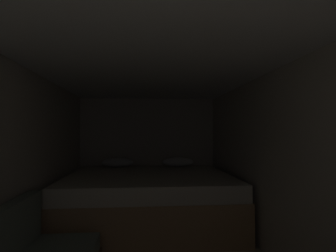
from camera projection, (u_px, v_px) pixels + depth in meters
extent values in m
cube|color=beige|center=(148.00, 151.00, 5.25)|extent=(2.62, 0.05, 2.00)
cube|color=beige|center=(7.00, 172.00, 2.44)|extent=(0.05, 5.37, 2.00)
cube|color=beige|center=(286.00, 169.00, 2.67)|extent=(0.05, 5.37, 2.00)
cube|color=white|center=(153.00, 61.00, 2.58)|extent=(2.62, 5.37, 0.05)
cube|color=tan|center=(149.00, 206.00, 4.12)|extent=(2.40, 2.10, 0.52)
cube|color=beige|center=(149.00, 181.00, 4.13)|extent=(2.36, 2.06, 0.21)
ellipsoid|color=white|center=(118.00, 162.00, 4.93)|extent=(0.56, 0.30, 0.17)
ellipsoid|color=white|center=(178.00, 162.00, 5.03)|extent=(0.56, 0.30, 0.17)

